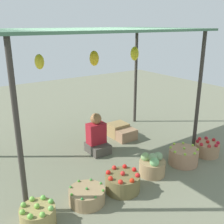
{
  "coord_description": "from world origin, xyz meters",
  "views": [
    {
      "loc": [
        -2.46,
        -4.03,
        2.38
      ],
      "look_at": [
        0.0,
        -0.49,
        0.95
      ],
      "focal_mm": 43.26,
      "sensor_mm": 36.0,
      "label": 1
    }
  ],
  "objects_px": {
    "wooden_crate_near_vendor": "(125,134)",
    "vendor_person": "(97,138)",
    "basket_green_apples": "(38,216)",
    "basket_limes": "(183,156)",
    "basket_green_chilies": "(87,196)",
    "basket_cabbages": "(152,165)",
    "basket_red_apples": "(207,148)",
    "basket_red_tomatoes": "(123,182)",
    "wooden_crate_stacked_rear": "(118,130)"
  },
  "relations": [
    {
      "from": "wooden_crate_near_vendor",
      "to": "wooden_crate_stacked_rear",
      "type": "relative_size",
      "value": 1.05
    },
    {
      "from": "basket_green_apples",
      "to": "basket_limes",
      "type": "distance_m",
      "value": 2.66
    },
    {
      "from": "basket_green_chilies",
      "to": "wooden_crate_stacked_rear",
      "type": "relative_size",
      "value": 1.26
    },
    {
      "from": "basket_green_chilies",
      "to": "basket_red_apples",
      "type": "relative_size",
      "value": 1.12
    },
    {
      "from": "basket_red_tomatoes",
      "to": "basket_cabbages",
      "type": "relative_size",
      "value": 1.21
    },
    {
      "from": "basket_green_chilies",
      "to": "basket_red_tomatoes",
      "type": "xyz_separation_m",
      "value": [
        0.58,
        -0.05,
        0.03
      ]
    },
    {
      "from": "basket_red_tomatoes",
      "to": "wooden_crate_stacked_rear",
      "type": "xyz_separation_m",
      "value": [
        1.15,
        1.7,
        0.01
      ]
    },
    {
      "from": "basket_red_tomatoes",
      "to": "basket_limes",
      "type": "bearing_deg",
      "value": 1.36
    },
    {
      "from": "basket_green_apples",
      "to": "basket_red_tomatoes",
      "type": "height_order",
      "value": "basket_red_tomatoes"
    },
    {
      "from": "wooden_crate_near_vendor",
      "to": "wooden_crate_stacked_rear",
      "type": "xyz_separation_m",
      "value": [
        -0.02,
        0.26,
        0.03
      ]
    },
    {
      "from": "vendor_person",
      "to": "basket_green_apples",
      "type": "height_order",
      "value": "vendor_person"
    },
    {
      "from": "basket_cabbages",
      "to": "wooden_crate_near_vendor",
      "type": "distance_m",
      "value": 1.46
    },
    {
      "from": "vendor_person",
      "to": "basket_red_apples",
      "type": "relative_size",
      "value": 1.73
    },
    {
      "from": "vendor_person",
      "to": "basket_green_chilies",
      "type": "bearing_deg",
      "value": -126.8
    },
    {
      "from": "basket_green_apples",
      "to": "basket_red_apples",
      "type": "height_order",
      "value": "basket_green_apples"
    },
    {
      "from": "wooden_crate_near_vendor",
      "to": "vendor_person",
      "type": "bearing_deg",
      "value": -169.33
    },
    {
      "from": "vendor_person",
      "to": "basket_green_apples",
      "type": "xyz_separation_m",
      "value": [
        -1.64,
        -1.28,
        -0.17
      ]
    },
    {
      "from": "basket_red_tomatoes",
      "to": "wooden_crate_stacked_rear",
      "type": "relative_size",
      "value": 1.3
    },
    {
      "from": "wooden_crate_near_vendor",
      "to": "basket_cabbages",
      "type": "bearing_deg",
      "value": -109.93
    },
    {
      "from": "wooden_crate_near_vendor",
      "to": "basket_green_chilies",
      "type": "bearing_deg",
      "value": -141.26
    },
    {
      "from": "basket_green_chilies",
      "to": "basket_red_apples",
      "type": "bearing_deg",
      "value": -0.96
    },
    {
      "from": "wooden_crate_near_vendor",
      "to": "basket_red_apples",
      "type": "bearing_deg",
      "value": -60.08
    },
    {
      "from": "basket_green_apples",
      "to": "wooden_crate_stacked_rear",
      "type": "distance_m",
      "value": 2.97
    },
    {
      "from": "basket_cabbages",
      "to": "basket_red_apples",
      "type": "relative_size",
      "value": 0.95
    },
    {
      "from": "basket_red_apples",
      "to": "wooden_crate_stacked_rear",
      "type": "height_order",
      "value": "basket_red_apples"
    },
    {
      "from": "basket_green_apples",
      "to": "basket_limes",
      "type": "xyz_separation_m",
      "value": [
        2.66,
        0.02,
        0.01
      ]
    },
    {
      "from": "basket_green_apples",
      "to": "wooden_crate_stacked_rear",
      "type": "bearing_deg",
      "value": 34.82
    },
    {
      "from": "basket_limes",
      "to": "basket_green_chilies",
      "type": "bearing_deg",
      "value": 179.51
    },
    {
      "from": "basket_green_apples",
      "to": "wooden_crate_near_vendor",
      "type": "distance_m",
      "value": 2.84
    },
    {
      "from": "vendor_person",
      "to": "wooden_crate_stacked_rear",
      "type": "height_order",
      "value": "vendor_person"
    },
    {
      "from": "basket_red_tomatoes",
      "to": "basket_green_chilies",
      "type": "bearing_deg",
      "value": 175.19
    },
    {
      "from": "basket_green_chilies",
      "to": "basket_cabbages",
      "type": "relative_size",
      "value": 1.17
    },
    {
      "from": "basket_red_tomatoes",
      "to": "wooden_crate_near_vendor",
      "type": "bearing_deg",
      "value": 51.23
    },
    {
      "from": "basket_limes",
      "to": "wooden_crate_stacked_rear",
      "type": "distance_m",
      "value": 1.69
    },
    {
      "from": "basket_cabbages",
      "to": "basket_red_apples",
      "type": "distance_m",
      "value": 1.33
    },
    {
      "from": "basket_green_apples",
      "to": "basket_cabbages",
      "type": "relative_size",
      "value": 1.02
    },
    {
      "from": "basket_limes",
      "to": "wooden_crate_stacked_rear",
      "type": "xyz_separation_m",
      "value": [
        -0.22,
        1.67,
        0.0
      ]
    },
    {
      "from": "basket_green_chilies",
      "to": "basket_cabbages",
      "type": "height_order",
      "value": "basket_cabbages"
    },
    {
      "from": "vendor_person",
      "to": "basket_green_chilies",
      "type": "distance_m",
      "value": 1.57
    },
    {
      "from": "basket_cabbages",
      "to": "wooden_crate_stacked_rear",
      "type": "height_order",
      "value": "basket_cabbages"
    },
    {
      "from": "basket_green_apples",
      "to": "vendor_person",
      "type": "bearing_deg",
      "value": 38.02
    },
    {
      "from": "wooden_crate_stacked_rear",
      "to": "basket_limes",
      "type": "bearing_deg",
      "value": -82.55
    },
    {
      "from": "vendor_person",
      "to": "basket_cabbages",
      "type": "height_order",
      "value": "vendor_person"
    },
    {
      "from": "vendor_person",
      "to": "basket_red_tomatoes",
      "type": "xyz_separation_m",
      "value": [
        -0.35,
        -1.29,
        -0.16
      ]
    },
    {
      "from": "basket_red_tomatoes",
      "to": "basket_red_apples",
      "type": "height_order",
      "value": "basket_red_tomatoes"
    },
    {
      "from": "vendor_person",
      "to": "basket_red_tomatoes",
      "type": "bearing_deg",
      "value": -105.17
    },
    {
      "from": "basket_limes",
      "to": "basket_red_apples",
      "type": "distance_m",
      "value": 0.63
    },
    {
      "from": "basket_green_chilies",
      "to": "basket_red_tomatoes",
      "type": "relative_size",
      "value": 0.97
    },
    {
      "from": "vendor_person",
      "to": "basket_green_chilies",
      "type": "xyz_separation_m",
      "value": [
        -0.93,
        -1.24,
        -0.19
      ]
    },
    {
      "from": "basket_green_apples",
      "to": "wooden_crate_near_vendor",
      "type": "xyz_separation_m",
      "value": [
        2.45,
        1.44,
        -0.02
      ]
    }
  ]
}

